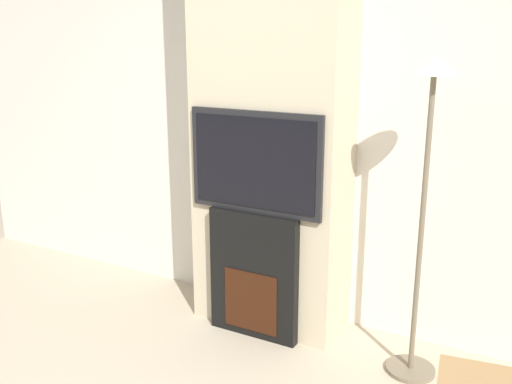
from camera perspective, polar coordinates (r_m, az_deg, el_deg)
wall_back at (r=3.80m, az=3.31°, el=7.38°), size 6.00×0.06×2.70m
chimney_breast at (r=3.58m, az=1.63°, el=6.93°), size 0.98×0.42×2.70m
fireplace at (r=3.66m, az=-0.01°, el=-8.20°), size 0.60×0.15×0.83m
television at (r=3.44m, az=-0.03°, el=3.00°), size 0.88×0.07×0.62m
floor_lamp at (r=3.11m, az=16.74°, el=3.07°), size 0.28×0.28×1.78m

